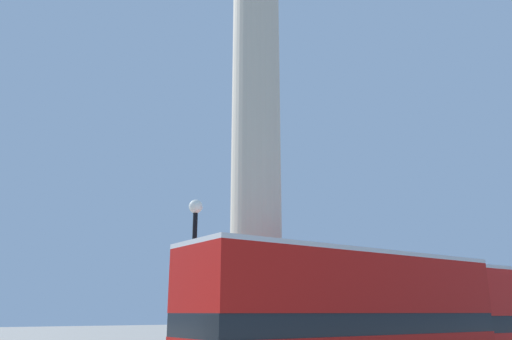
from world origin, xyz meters
The scene contains 3 objects.
monument_column centered at (0.00, 0.00, 8.44)m, with size 5.68×5.68×25.84m.
bus_b centered at (0.34, -4.14, 2.46)m, with size 10.06×2.83×4.46m.
street_lamp centered at (-3.33, -1.62, 3.30)m, with size 0.41×0.41×6.03m.
Camera 1 is at (-10.20, -14.54, 2.79)m, focal length 35.00 mm.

